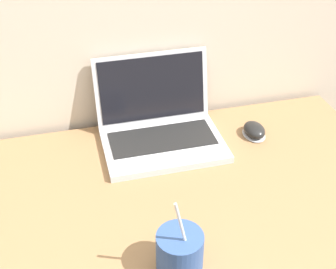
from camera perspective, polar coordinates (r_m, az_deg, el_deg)
name	(u,v)px	position (r m, az deg, el deg)	size (l,w,h in m)	color
laptop	(159,125)	(1.34, -1.05, 1.21)	(0.34, 0.28, 0.22)	silver
drink_cup	(180,251)	(0.99, 1.44, -13.99)	(0.10, 0.10, 0.20)	#33518C
computer_mouse	(254,131)	(1.39, 10.46, 0.47)	(0.06, 0.09, 0.04)	#B2B2B7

